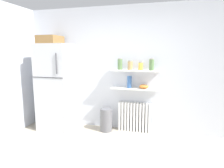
{
  "coord_description": "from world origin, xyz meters",
  "views": [
    {
      "loc": [
        0.76,
        -1.99,
        1.67
      ],
      "look_at": [
        -0.22,
        1.6,
        1.05
      ],
      "focal_mm": 31.1,
      "sensor_mm": 36.0,
      "label": 1
    }
  ],
  "objects_px": {
    "radiator": "(135,117)",
    "storage_jar_3": "(152,64)",
    "shelf_bowl": "(144,87)",
    "storage_jar_2": "(141,66)",
    "refrigerator": "(57,85)",
    "storage_jar_1": "(130,65)",
    "storage_jar_0": "(120,64)",
    "trash_bin": "(106,120)",
    "vase": "(129,82)"
  },
  "relations": [
    {
      "from": "refrigerator",
      "to": "storage_jar_1",
      "type": "xyz_separation_m",
      "value": [
        1.56,
        0.22,
        0.45
      ]
    },
    {
      "from": "refrigerator",
      "to": "radiator",
      "type": "distance_m",
      "value": 1.8
    },
    {
      "from": "vase",
      "to": "storage_jar_3",
      "type": "bearing_deg",
      "value": 0.0
    },
    {
      "from": "refrigerator",
      "to": "storage_jar_2",
      "type": "height_order",
      "value": "refrigerator"
    },
    {
      "from": "storage_jar_1",
      "to": "storage_jar_2",
      "type": "relative_size",
      "value": 1.14
    },
    {
      "from": "storage_jar_2",
      "to": "vase",
      "type": "height_order",
      "value": "storage_jar_2"
    },
    {
      "from": "refrigerator",
      "to": "vase",
      "type": "relative_size",
      "value": 8.1
    },
    {
      "from": "refrigerator",
      "to": "storage_jar_3",
      "type": "height_order",
      "value": "refrigerator"
    },
    {
      "from": "storage_jar_2",
      "to": "storage_jar_3",
      "type": "relative_size",
      "value": 0.71
    },
    {
      "from": "vase",
      "to": "radiator",
      "type": "bearing_deg",
      "value": 14.4
    },
    {
      "from": "radiator",
      "to": "shelf_bowl",
      "type": "relative_size",
      "value": 3.61
    },
    {
      "from": "storage_jar_0",
      "to": "storage_jar_3",
      "type": "distance_m",
      "value": 0.63
    },
    {
      "from": "vase",
      "to": "trash_bin",
      "type": "xyz_separation_m",
      "value": [
        -0.47,
        -0.12,
        -0.82
      ]
    },
    {
      "from": "radiator",
      "to": "storage_jar_0",
      "type": "bearing_deg",
      "value": -174.6
    },
    {
      "from": "storage_jar_3",
      "to": "storage_jar_1",
      "type": "bearing_deg",
      "value": 180.0
    },
    {
      "from": "refrigerator",
      "to": "trash_bin",
      "type": "bearing_deg",
      "value": 5.31
    },
    {
      "from": "storage_jar_0",
      "to": "storage_jar_1",
      "type": "height_order",
      "value": "storage_jar_0"
    },
    {
      "from": "radiator",
      "to": "storage_jar_3",
      "type": "distance_m",
      "value": 1.16
    },
    {
      "from": "shelf_bowl",
      "to": "trash_bin",
      "type": "bearing_deg",
      "value": -171.32
    },
    {
      "from": "shelf_bowl",
      "to": "trash_bin",
      "type": "xyz_separation_m",
      "value": [
        -0.76,
        -0.12,
        -0.73
      ]
    },
    {
      "from": "radiator",
      "to": "vase",
      "type": "height_order",
      "value": "vase"
    },
    {
      "from": "refrigerator",
      "to": "trash_bin",
      "type": "height_order",
      "value": "refrigerator"
    },
    {
      "from": "refrigerator",
      "to": "trash_bin",
      "type": "xyz_separation_m",
      "value": [
        1.08,
        0.1,
        -0.71
      ]
    },
    {
      "from": "storage_jar_0",
      "to": "storage_jar_1",
      "type": "bearing_deg",
      "value": -0.0
    },
    {
      "from": "storage_jar_1",
      "to": "refrigerator",
      "type": "bearing_deg",
      "value": -172.08
    },
    {
      "from": "refrigerator",
      "to": "storage_jar_0",
      "type": "relative_size",
      "value": 8.64
    },
    {
      "from": "refrigerator",
      "to": "shelf_bowl",
      "type": "height_order",
      "value": "refrigerator"
    },
    {
      "from": "radiator",
      "to": "storage_jar_2",
      "type": "height_order",
      "value": "storage_jar_2"
    },
    {
      "from": "refrigerator",
      "to": "storage_jar_1",
      "type": "distance_m",
      "value": 1.64
    },
    {
      "from": "storage_jar_2",
      "to": "shelf_bowl",
      "type": "bearing_deg",
      "value": 0.0
    },
    {
      "from": "storage_jar_3",
      "to": "trash_bin",
      "type": "xyz_separation_m",
      "value": [
        -0.9,
        -0.12,
        -1.18
      ]
    },
    {
      "from": "refrigerator",
      "to": "storage_jar_3",
      "type": "distance_m",
      "value": 2.05
    },
    {
      "from": "radiator",
      "to": "storage_jar_3",
      "type": "height_order",
      "value": "storage_jar_3"
    },
    {
      "from": "storage_jar_2",
      "to": "trash_bin",
      "type": "height_order",
      "value": "storage_jar_2"
    },
    {
      "from": "vase",
      "to": "storage_jar_0",
      "type": "bearing_deg",
      "value": 180.0
    },
    {
      "from": "storage_jar_2",
      "to": "trash_bin",
      "type": "bearing_deg",
      "value": -170.41
    },
    {
      "from": "refrigerator",
      "to": "trash_bin",
      "type": "distance_m",
      "value": 1.3
    },
    {
      "from": "refrigerator",
      "to": "storage_jar_2",
      "type": "xyz_separation_m",
      "value": [
        1.77,
        0.22,
        0.44
      ]
    },
    {
      "from": "vase",
      "to": "shelf_bowl",
      "type": "distance_m",
      "value": 0.31
    },
    {
      "from": "storage_jar_0",
      "to": "shelf_bowl",
      "type": "bearing_deg",
      "value": -0.0
    },
    {
      "from": "storage_jar_2",
      "to": "trash_bin",
      "type": "xyz_separation_m",
      "value": [
        -0.69,
        -0.12,
        -1.15
      ]
    },
    {
      "from": "storage_jar_1",
      "to": "trash_bin",
      "type": "bearing_deg",
      "value": -166.31
    },
    {
      "from": "refrigerator",
      "to": "shelf_bowl",
      "type": "distance_m",
      "value": 1.86
    },
    {
      "from": "refrigerator",
      "to": "storage_jar_3",
      "type": "xyz_separation_m",
      "value": [
        1.98,
        0.22,
        0.47
      ]
    },
    {
      "from": "storage_jar_0",
      "to": "storage_jar_2",
      "type": "relative_size",
      "value": 1.41
    },
    {
      "from": "storage_jar_1",
      "to": "storage_jar_2",
      "type": "bearing_deg",
      "value": 0.0
    },
    {
      "from": "storage_jar_1",
      "to": "storage_jar_0",
      "type": "bearing_deg",
      "value": 180.0
    },
    {
      "from": "storage_jar_0",
      "to": "trash_bin",
      "type": "bearing_deg",
      "value": -156.38
    },
    {
      "from": "radiator",
      "to": "shelf_bowl",
      "type": "distance_m",
      "value": 0.69
    },
    {
      "from": "shelf_bowl",
      "to": "storage_jar_2",
      "type": "bearing_deg",
      "value": 180.0
    }
  ]
}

